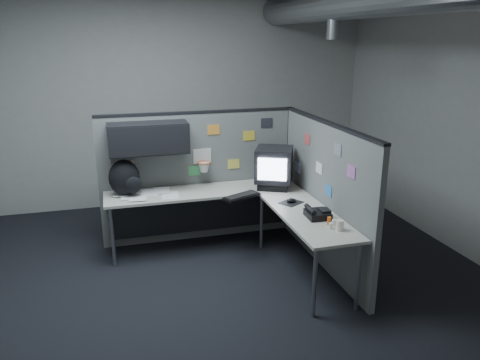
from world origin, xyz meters
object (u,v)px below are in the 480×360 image
object	(u,v)px
monitor	(274,167)
phone	(317,213)
desk	(229,205)
backpack	(125,178)
keyboard	(242,196)

from	to	relation	value
monitor	phone	world-z (taller)	monitor
desk	backpack	xyz separation A→B (m)	(-1.14, 0.33, 0.32)
monitor	phone	bearing A→B (deg)	-105.23
phone	desk	bearing A→B (deg)	140.43
phone	backpack	bearing A→B (deg)	159.04
monitor	backpack	size ratio (longest dim) A/B	1.33
keyboard	phone	size ratio (longest dim) A/B	1.83
monitor	backpack	bearing A→B (deg)	155.52
monitor	keyboard	distance (m)	0.61
desk	phone	distance (m)	1.14
monitor	backpack	world-z (taller)	monitor
desk	monitor	size ratio (longest dim) A/B	4.08
desk	monitor	bearing A→B (deg)	16.73
desk	backpack	size ratio (longest dim) A/B	5.44
phone	backpack	distance (m)	2.20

